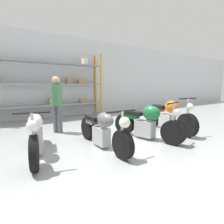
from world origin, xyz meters
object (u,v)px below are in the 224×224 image
(motorcycle_white, at_px, (37,134))
(motorcycle_grey, at_px, (103,130))
(motorcycle_green, at_px, (147,123))
(motorcycle_orange, at_px, (168,116))
(shelving_rack, at_px, (53,85))
(person_browsing, at_px, (57,100))

(motorcycle_white, height_order, motorcycle_grey, motorcycle_white)
(motorcycle_green, xyz_separation_m, motorcycle_orange, (1.18, 0.25, 0.03))
(motorcycle_grey, relative_size, motorcycle_orange, 0.98)
(motorcycle_orange, bearing_deg, motorcycle_white, -83.87)
(shelving_rack, distance_m, motorcycle_grey, 4.40)
(motorcycle_white, relative_size, motorcycle_green, 1.00)
(shelving_rack, xyz_separation_m, motorcycle_grey, (-0.11, -4.28, -1.00))
(shelving_rack, relative_size, motorcycle_green, 2.30)
(person_browsing, bearing_deg, motorcycle_green, 100.87)
(motorcycle_grey, xyz_separation_m, motorcycle_green, (1.29, -0.07, 0.01))
(motorcycle_grey, height_order, motorcycle_green, motorcycle_green)
(person_browsing, bearing_deg, motorcycle_white, 28.09)
(motorcycle_green, relative_size, motorcycle_orange, 0.94)
(motorcycle_orange, bearing_deg, shelving_rack, -140.63)
(motorcycle_grey, relative_size, motorcycle_green, 1.05)
(motorcycle_white, distance_m, motorcycle_green, 2.65)
(motorcycle_grey, distance_m, motorcycle_green, 1.29)
(motorcycle_white, xyz_separation_m, motorcycle_green, (2.61, -0.47, -0.01))
(shelving_rack, bearing_deg, motorcycle_grey, -91.49)
(motorcycle_white, height_order, person_browsing, person_browsing)
(shelving_rack, xyz_separation_m, motorcycle_orange, (2.36, -4.11, -0.96))
(shelving_rack, bearing_deg, motorcycle_white, -110.13)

